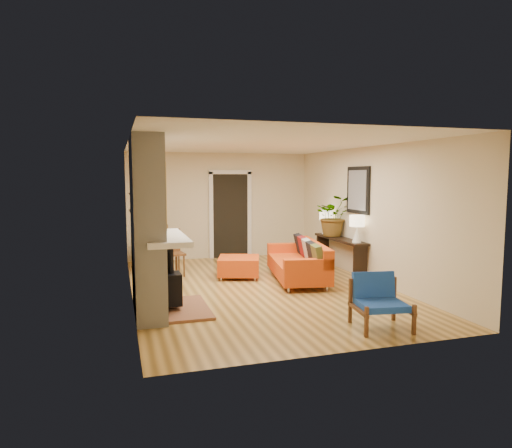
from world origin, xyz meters
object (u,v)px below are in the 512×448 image
(ottoman, at_px, (239,266))
(console_table, at_px, (340,245))
(blue_chair, at_px, (378,298))
(sofa, at_px, (301,262))
(lamp_far, at_px, (326,219))
(houseplant, at_px, (334,216))
(lamp_near, at_px, (357,225))
(dining_table, at_px, (161,242))

(ottoman, height_order, console_table, console_table)
(blue_chair, height_order, console_table, console_table)
(sofa, relative_size, blue_chair, 2.81)
(lamp_far, bearing_deg, ottoman, -164.80)
(console_table, xyz_separation_m, houseplant, (-0.01, 0.30, 0.60))
(sofa, height_order, console_table, sofa)
(lamp_near, height_order, houseplant, houseplant)
(sofa, relative_size, lamp_near, 4.06)
(houseplant, bearing_deg, lamp_far, 88.59)
(ottoman, bearing_deg, sofa, -28.84)
(dining_table, relative_size, lamp_far, 3.32)
(sofa, distance_m, lamp_far, 1.78)
(blue_chair, height_order, houseplant, houseplant)
(lamp_near, bearing_deg, blue_chair, -113.63)
(blue_chair, height_order, dining_table, dining_table)
(houseplant, bearing_deg, blue_chair, -107.60)
(sofa, relative_size, console_table, 1.18)
(dining_table, height_order, lamp_far, lamp_far)
(console_table, distance_m, lamp_far, 0.86)
(console_table, bearing_deg, lamp_far, 90.00)
(lamp_near, bearing_deg, lamp_far, 90.00)
(sofa, height_order, blue_chair, sofa)
(sofa, xyz_separation_m, blue_chair, (-0.07, -2.87, 0.03))
(blue_chair, relative_size, lamp_far, 1.44)
(blue_chair, distance_m, dining_table, 5.23)
(dining_table, bearing_deg, ottoman, -38.05)
(console_table, relative_size, lamp_near, 3.43)
(sofa, distance_m, blue_chair, 2.87)
(dining_table, xyz_separation_m, console_table, (3.65, -1.23, -0.04))
(lamp_near, bearing_deg, houseplant, 90.58)
(houseplant, bearing_deg, sofa, -143.78)
(ottoman, distance_m, console_table, 2.23)
(ottoman, distance_m, lamp_near, 2.48)
(blue_chair, relative_size, lamp_near, 1.44)
(console_table, bearing_deg, sofa, -155.54)
(dining_table, distance_m, console_table, 3.85)
(console_table, distance_m, lamp_near, 0.84)
(sofa, xyz_separation_m, lamp_near, (1.10, -0.19, 0.70))
(dining_table, height_order, houseplant, houseplant)
(ottoman, height_order, lamp_far, lamp_far)
(blue_chair, xyz_separation_m, lamp_near, (1.17, 2.68, 0.67))
(ottoman, xyz_separation_m, houseplant, (2.19, 0.19, 0.94))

